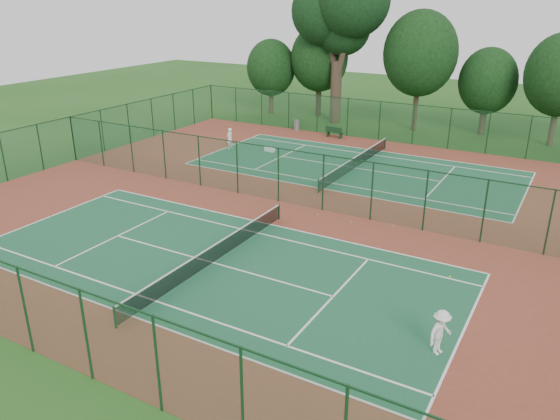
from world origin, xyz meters
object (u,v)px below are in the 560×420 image
Objects in this scene: trash_bin at (297,125)px; bench at (334,132)px; player_near at (441,332)px; player_far at (230,138)px; big_tree at (341,11)px; kit_bag at (270,149)px.

trash_bin is 0.60× the size of bench.
trash_bin is at bearing 58.49° from player_near.
player_far is 8.92m from trash_bin.
big_tree is at bearing 51.66° from player_near.
player_near is 1.95× the size of kit_bag.
bench is at bearing 53.19° from player_near.
kit_bag is 16.94m from big_tree.
big_tree is (1.72, 5.46, 10.24)m from trash_bin.
player_far is at bearing 71.18° from player_near.
big_tree is (-2.57, 6.23, 10.22)m from bench.
kit_bag is (3.33, 0.96, -0.73)m from player_far.
big_tree is at bearing 117.04° from bench.
player_far is at bearing -103.65° from big_tree.
player_near is 30.05m from player_far.
kit_bag is (-2.68, -7.01, -0.35)m from bench.
player_far is at bearing -155.57° from kit_bag.
player_near is at bearing -53.42° from trash_bin.
big_tree is (0.11, 13.24, 10.57)m from kit_bag.
player_far reaches higher than trash_bin.
player_near is 1.00× the size of player_far.
kit_bag is at bearing -90.49° from big_tree.
bench is (6.01, 7.97, -0.38)m from player_far.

